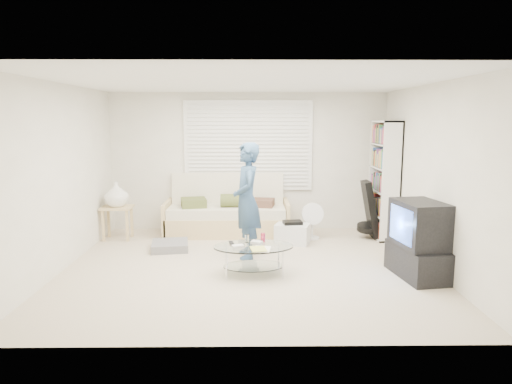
{
  "coord_description": "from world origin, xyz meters",
  "views": [
    {
      "loc": [
        0.04,
        -6.08,
        2.02
      ],
      "look_at": [
        0.12,
        0.3,
        1.0
      ],
      "focal_mm": 32.0,
      "sensor_mm": 36.0,
      "label": 1
    }
  ],
  "objects_px": {
    "futon_sofa": "(227,214)",
    "coffee_table": "(253,251)",
    "tv_unit": "(418,241)",
    "bookshelf": "(384,180)"
  },
  "relations": [
    {
      "from": "bookshelf",
      "to": "tv_unit",
      "type": "distance_m",
      "value": 2.11
    },
    {
      "from": "futon_sofa",
      "to": "coffee_table",
      "type": "bearing_deg",
      "value": -78.29
    },
    {
      "from": "futon_sofa",
      "to": "coffee_table",
      "type": "xyz_separation_m",
      "value": [
        0.45,
        -2.19,
        -0.04
      ]
    },
    {
      "from": "tv_unit",
      "to": "futon_sofa",
      "type": "bearing_deg",
      "value": 138.22
    },
    {
      "from": "futon_sofa",
      "to": "coffee_table",
      "type": "height_order",
      "value": "futon_sofa"
    },
    {
      "from": "coffee_table",
      "to": "futon_sofa",
      "type": "bearing_deg",
      "value": 101.71
    },
    {
      "from": "coffee_table",
      "to": "tv_unit",
      "type": "bearing_deg",
      "value": -3.02
    },
    {
      "from": "futon_sofa",
      "to": "coffee_table",
      "type": "relative_size",
      "value": 2.0
    },
    {
      "from": "coffee_table",
      "to": "bookshelf",
      "type": "bearing_deg",
      "value": 40.65
    },
    {
      "from": "futon_sofa",
      "to": "tv_unit",
      "type": "distance_m",
      "value": 3.45
    }
  ]
}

